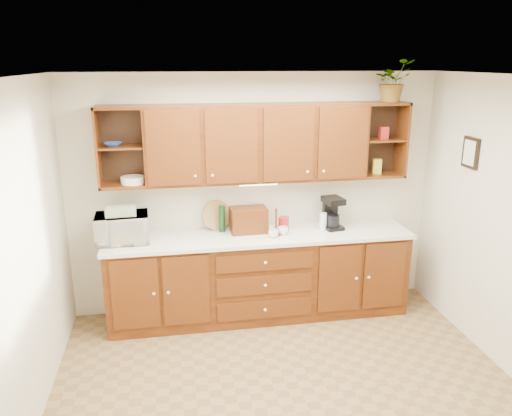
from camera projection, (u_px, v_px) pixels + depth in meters
name	position (u px, v px, depth m)	size (l,w,h in m)	color
floor	(290.00, 397.00, 4.18)	(4.00, 4.00, 0.00)	olive
ceiling	(298.00, 77.00, 3.44)	(4.00, 4.00, 0.00)	white
back_wall	(255.00, 194.00, 5.46)	(4.00, 4.00, 0.00)	beige
left_wall	(16.00, 271.00, 3.48)	(3.50, 3.50, 0.00)	beige
base_cabinets	(260.00, 277.00, 5.42)	(3.20, 0.60, 0.90)	#361606
countertop	(260.00, 236.00, 5.28)	(3.24, 0.64, 0.04)	white
upper_cabinets	(258.00, 143.00, 5.14)	(3.20, 0.33, 0.80)	#361606
undercabinet_light	(258.00, 184.00, 5.21)	(0.40, 0.05, 0.03)	white
framed_picture	(471.00, 153.00, 4.83)	(0.03, 0.24, 0.30)	black
wicker_basket	(121.00, 237.00, 5.00)	(0.25, 0.25, 0.13)	#A67F45
microwave	(122.00, 228.00, 5.03)	(0.52, 0.35, 0.29)	beige
towel_stack	(121.00, 210.00, 4.97)	(0.29, 0.22, 0.09)	#EEDD70
wine_bottle	(222.00, 219.00, 5.33)	(0.07, 0.07, 0.29)	black
woven_tray	(217.00, 228.00, 5.44)	(0.33, 0.33, 0.02)	#A67F45
bread_box	(249.00, 220.00, 5.32)	(0.38, 0.24, 0.27)	#361606
mug_tree	(276.00, 231.00, 5.25)	(0.23, 0.24, 0.29)	#361606
canister_red	(284.00, 224.00, 5.39)	(0.11, 0.11, 0.15)	#A71C18
canister_white	(323.00, 221.00, 5.42)	(0.08, 0.08, 0.18)	white
canister_yellow	(333.00, 223.00, 5.46)	(0.10, 0.10, 0.12)	gold
coffee_maker	(332.00, 213.00, 5.44)	(0.22, 0.27, 0.35)	black
bowl_stack	(113.00, 144.00, 4.88)	(0.17, 0.17, 0.04)	#26448D
plate_stack	(133.00, 180.00, 5.01)	(0.24, 0.24, 0.07)	white
pantry_box_yellow	(377.00, 166.00, 5.43)	(0.09, 0.07, 0.16)	gold
pantry_box_red	(384.00, 133.00, 5.32)	(0.09, 0.08, 0.13)	#A71C18
potted_plant	(392.00, 81.00, 5.13)	(0.39, 0.34, 0.43)	#999999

